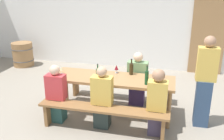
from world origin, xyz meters
The scene contains 17 objects.
ground_plane centered at (0.00, 0.00, 0.00)m, with size 24.00×24.00×0.00m, color gray.
back_wall centered at (0.00, 3.07, 1.60)m, with size 14.00×0.20×3.20m, color white.
wooden_door centered at (2.00, 2.93, 1.05)m, with size 0.90×0.06×2.10m, color #9E7247.
tasting_table centered at (0.00, 0.00, 0.67)m, with size 2.35×0.74×0.75m.
bench_near centered at (0.00, -0.67, 0.36)m, with size 2.25×0.30×0.45m.
bench_far centered at (0.00, 0.67, 0.36)m, with size 2.25×0.30×0.45m.
wine_bottle_0 centered at (0.32, 0.25, 0.87)m, with size 0.08×0.08×0.32m.
wine_bottle_1 centered at (0.67, -0.19, 0.88)m, with size 0.07×0.07×0.35m.
wine_bottle_2 centered at (-0.21, -0.22, 0.87)m, with size 0.07×0.07×0.32m.
wine_glass_0 centered at (0.02, 0.28, 0.86)m, with size 0.08×0.08×0.16m.
wine_glass_1 centered at (-1.01, -0.03, 0.86)m, with size 0.07×0.07×0.15m.
seated_guest_near_0 centered at (-0.91, -0.52, 0.52)m, with size 0.35×0.24×1.09m.
seated_guest_near_1 centered at (-0.05, -0.52, 0.53)m, with size 0.36×0.24×1.13m.
seated_guest_near_2 centered at (0.89, -0.52, 0.56)m, with size 0.32×0.24×1.16m.
seated_guest_far_0 centered at (0.41, 0.52, 0.53)m, with size 0.41×0.24×1.13m.
standing_host centered at (1.66, -0.03, 0.80)m, with size 0.34×0.24×1.63m.
wine_barrel centered at (-3.44, 2.33, 0.37)m, with size 0.65×0.65×0.73m.
Camera 1 is at (1.06, -4.32, 2.42)m, focal length 40.17 mm.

